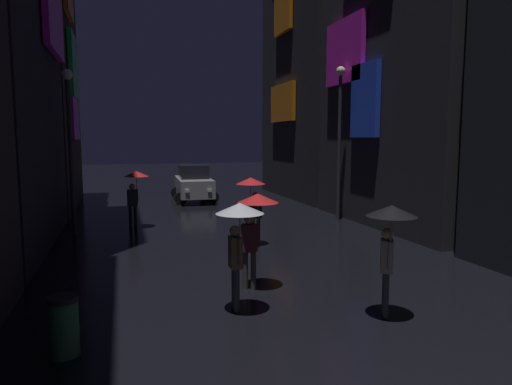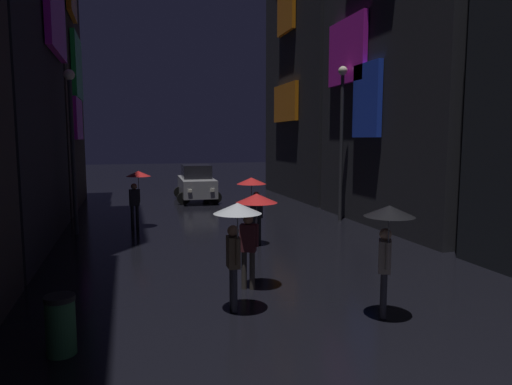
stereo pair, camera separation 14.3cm
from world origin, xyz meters
name	(u,v)px [view 1 (the left image)]	position (x,y,z in m)	size (l,w,h in m)	color
building_left_far	(26,76)	(-7.48, 21.80, 6.16)	(4.25, 7.61, 12.32)	#2D2826
building_right_mid	(416,53)	(7.48, 13.33, 6.51)	(4.25, 8.65, 13.01)	#232328
pedestrian_midstreet_centre_red	(252,192)	(0.46, 11.41, 1.67)	(0.90, 0.90, 2.12)	black
pedestrian_foreground_left_clear	(238,226)	(-1.32, 6.18, 1.67)	(0.90, 0.90, 2.12)	#2D2D38
pedestrian_foreground_right_black	(390,229)	(1.23, 5.12, 1.67)	(0.90, 0.90, 2.12)	#2D2D38
pedestrian_midstreet_left_red	(255,214)	(-0.63, 7.41, 1.67)	(0.90, 0.90, 2.12)	#38332D
pedestrian_far_right_red	(135,183)	(-2.91, 15.26, 1.67)	(0.90, 0.90, 2.12)	black
car_distant	(194,184)	(0.30, 22.15, 0.93)	(2.37, 4.21, 1.92)	#99999E
streetlamp_right_far	(340,127)	(5.00, 14.64, 3.77)	(0.36, 0.36, 6.11)	#2D2D33
streetlamp_left_far	(70,133)	(-5.00, 14.68, 3.49)	(0.36, 0.36, 5.60)	#2D2D33
trash_bin	(64,326)	(-4.30, 5.26, 0.47)	(0.46, 0.46, 0.93)	#265933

